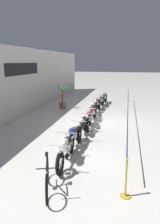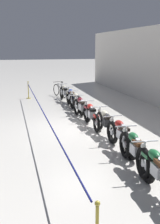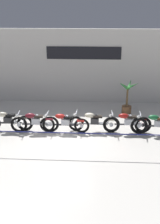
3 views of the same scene
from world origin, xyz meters
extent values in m
plane|color=silver|center=(0.00, 0.00, 0.00)|extent=(120.00, 120.00, 0.00)
cube|color=silver|center=(0.00, 5.12, 2.10)|extent=(28.00, 0.25, 4.20)
cube|color=black|center=(0.62, 4.98, 2.89)|extent=(4.20, 0.04, 0.70)
torus|color=black|center=(-1.83, 0.63, 0.37)|extent=(0.74, 0.16, 0.73)
cylinder|color=silver|center=(-1.83, 0.63, 0.37)|extent=(0.17, 0.09, 0.17)
cube|color=#2D2D30|center=(-2.59, 0.59, 0.53)|extent=(0.37, 0.24, 0.26)
cylinder|color=#2D2D30|center=(-2.63, 0.59, 0.73)|extent=(0.18, 0.12, 0.24)
cylinder|color=#2D2D30|center=(-2.55, 0.60, 0.73)|extent=(0.18, 0.12, 0.24)
cylinder|color=silver|center=(-2.30, 0.75, 0.39)|extent=(0.70, 0.10, 0.07)
cube|color=black|center=(-2.64, 0.59, 0.39)|extent=(1.30, 0.12, 0.06)
ellipsoid|color=beige|center=(-2.82, 0.58, 0.79)|extent=(0.47, 0.24, 0.22)
cube|color=black|center=(-2.46, 0.60, 0.75)|extent=(0.41, 0.22, 0.09)
cube|color=beige|center=(-1.88, 0.63, 0.62)|extent=(0.33, 0.17, 0.08)
torus|color=black|center=(-2.06, 0.45, 0.37)|extent=(0.75, 0.17, 0.75)
torus|color=black|center=(-0.65, 0.57, 0.37)|extent=(0.75, 0.17, 0.75)
cylinder|color=silver|center=(-2.06, 0.45, 0.37)|extent=(0.18, 0.09, 0.18)
cylinder|color=silver|center=(-0.65, 0.57, 0.37)|extent=(0.18, 0.09, 0.18)
cylinder|color=silver|center=(-2.15, 0.45, 0.66)|extent=(0.31, 0.08, 0.59)
cube|color=silver|center=(-1.31, 0.51, 0.53)|extent=(0.38, 0.25, 0.26)
cylinder|color=silver|center=(-1.35, 0.51, 0.73)|extent=(0.19, 0.12, 0.24)
cylinder|color=silver|center=(-1.27, 0.52, 0.73)|extent=(0.19, 0.12, 0.24)
cylinder|color=silver|center=(-1.02, 0.68, 0.39)|extent=(0.70, 0.12, 0.07)
cube|color=#47474C|center=(-1.36, 0.51, 0.39)|extent=(1.13, 0.15, 0.06)
ellipsoid|color=maroon|center=(-1.54, 0.50, 0.79)|extent=(0.48, 0.26, 0.22)
cube|color=black|center=(-1.18, 0.52, 0.75)|extent=(0.41, 0.23, 0.09)
cube|color=maroon|center=(-0.70, 0.56, 0.64)|extent=(0.33, 0.18, 0.08)
cylinder|color=silver|center=(-2.04, 0.46, 0.92)|extent=(0.08, 0.62, 0.04)
sphere|color=silver|center=(-2.12, 0.45, 0.78)|extent=(0.14, 0.14, 0.14)
torus|color=black|center=(-0.81, 0.58, 0.35)|extent=(0.69, 0.12, 0.69)
torus|color=black|center=(0.74, 0.54, 0.35)|extent=(0.69, 0.12, 0.69)
cylinder|color=silver|center=(-0.81, 0.58, 0.35)|extent=(0.17, 0.08, 0.16)
cylinder|color=silver|center=(0.74, 0.54, 0.35)|extent=(0.17, 0.08, 0.16)
cylinder|color=silver|center=(-0.90, 0.58, 0.63)|extent=(0.30, 0.06, 0.59)
cube|color=silver|center=(0.02, 0.56, 0.51)|extent=(0.37, 0.23, 0.26)
cylinder|color=silver|center=(-0.02, 0.56, 0.71)|extent=(0.18, 0.11, 0.24)
cylinder|color=silver|center=(0.06, 0.56, 0.71)|extent=(0.18, 0.11, 0.24)
cylinder|color=silver|center=(0.32, 0.69, 0.37)|extent=(0.70, 0.09, 0.07)
cube|color=black|center=(-0.03, 0.56, 0.37)|extent=(1.24, 0.09, 0.06)
ellipsoid|color=#B21E19|center=(-0.21, 0.56, 0.77)|extent=(0.47, 0.23, 0.22)
cube|color=black|center=(0.15, 0.56, 0.73)|extent=(0.41, 0.21, 0.09)
cube|color=#B21E19|center=(0.69, 0.54, 0.60)|extent=(0.32, 0.17, 0.08)
cylinder|color=silver|center=(-0.79, 0.58, 0.90)|extent=(0.05, 0.62, 0.04)
sphere|color=silver|center=(-0.87, 0.58, 0.76)|extent=(0.14, 0.14, 0.14)
torus|color=black|center=(0.47, 0.75, 0.35)|extent=(0.71, 0.13, 0.70)
torus|color=black|center=(2.06, 0.71, 0.35)|extent=(0.71, 0.13, 0.70)
cylinder|color=silver|center=(0.47, 0.75, 0.35)|extent=(0.17, 0.08, 0.17)
cylinder|color=silver|center=(2.06, 0.71, 0.35)|extent=(0.17, 0.08, 0.17)
cylinder|color=silver|center=(0.38, 0.76, 0.64)|extent=(0.30, 0.06, 0.59)
cube|color=#2D2D30|center=(1.32, 0.73, 0.51)|extent=(0.37, 0.23, 0.26)
cylinder|color=#2D2D30|center=(1.28, 0.73, 0.71)|extent=(0.18, 0.12, 0.24)
cylinder|color=#2D2D30|center=(1.36, 0.73, 0.71)|extent=(0.18, 0.12, 0.24)
cylinder|color=silver|center=(1.62, 0.86, 0.37)|extent=(0.70, 0.09, 0.07)
cube|color=#ADAFB5|center=(1.27, 0.73, 0.37)|extent=(1.27, 0.10, 0.06)
ellipsoid|color=beige|center=(1.09, 0.73, 0.77)|extent=(0.47, 0.23, 0.22)
cube|color=black|center=(1.45, 0.72, 0.73)|extent=(0.41, 0.21, 0.09)
cube|color=beige|center=(2.01, 0.71, 0.61)|extent=(0.32, 0.17, 0.08)
cylinder|color=silver|center=(0.49, 0.75, 0.90)|extent=(0.05, 0.62, 0.04)
sphere|color=silver|center=(0.41, 0.75, 0.76)|extent=(0.14, 0.14, 0.14)
torus|color=black|center=(2.06, 0.67, 0.38)|extent=(0.76, 0.16, 0.76)
torus|color=black|center=(3.47, 0.71, 0.38)|extent=(0.76, 0.16, 0.76)
cylinder|color=silver|center=(2.06, 0.67, 0.38)|extent=(0.18, 0.09, 0.17)
cylinder|color=silver|center=(3.47, 0.71, 0.38)|extent=(0.18, 0.09, 0.17)
cylinder|color=silver|center=(1.97, 0.66, 0.66)|extent=(0.31, 0.07, 0.59)
cube|color=silver|center=(2.81, 0.69, 0.54)|extent=(0.37, 0.23, 0.26)
cylinder|color=silver|center=(2.77, 0.69, 0.74)|extent=(0.18, 0.12, 0.24)
cylinder|color=silver|center=(2.85, 0.69, 0.74)|extent=(0.18, 0.12, 0.24)
cylinder|color=silver|center=(3.11, 0.84, 0.40)|extent=(0.70, 0.09, 0.07)
cube|color=#47474C|center=(2.76, 0.69, 0.40)|extent=(1.12, 0.10, 0.06)
ellipsoid|color=#B21E19|center=(2.58, 0.68, 0.80)|extent=(0.47, 0.24, 0.22)
cube|color=black|center=(2.94, 0.69, 0.76)|extent=(0.41, 0.21, 0.09)
cube|color=#B21E19|center=(3.42, 0.71, 0.64)|extent=(0.33, 0.17, 0.08)
cylinder|color=silver|center=(2.08, 0.67, 0.93)|extent=(0.06, 0.62, 0.04)
sphere|color=silver|center=(2.00, 0.66, 0.79)|extent=(0.14, 0.14, 0.14)
torus|color=black|center=(3.28, 0.60, 0.39)|extent=(0.78, 0.18, 0.77)
cylinder|color=silver|center=(3.28, 0.60, 0.39)|extent=(0.18, 0.09, 0.18)
cylinder|color=silver|center=(3.19, 0.60, 0.67)|extent=(0.31, 0.08, 0.59)
cube|color=silver|center=(4.10, 0.55, 0.55)|extent=(0.37, 0.24, 0.26)
cylinder|color=silver|center=(4.06, 0.55, 0.75)|extent=(0.19, 0.12, 0.24)
cylinder|color=silver|center=(4.14, 0.54, 0.75)|extent=(0.19, 0.12, 0.24)
cube|color=black|center=(4.05, 0.55, 0.41)|extent=(1.24, 0.14, 0.06)
ellipsoid|color=#1E6B38|center=(3.87, 0.56, 0.81)|extent=(0.47, 0.25, 0.22)
cylinder|color=silver|center=(3.30, 0.60, 0.94)|extent=(0.08, 0.62, 0.04)
sphere|color=silver|center=(3.22, 0.60, 0.80)|extent=(0.14, 0.14, 0.14)
cylinder|color=brown|center=(2.99, 3.21, 0.20)|extent=(0.51, 0.51, 0.39)
cylinder|color=brown|center=(2.99, 3.21, 0.89)|extent=(0.10, 0.10, 0.99)
cone|color=#337F38|center=(3.24, 3.18, 1.52)|extent=(0.66, 0.25, 0.46)
cone|color=#337F38|center=(3.11, 3.45, 1.54)|extent=(0.40, 0.65, 0.56)
cone|color=#337F38|center=(2.79, 3.32, 1.46)|extent=(0.55, 0.44, 0.38)
cone|color=#337F38|center=(2.78, 3.09, 1.54)|extent=(0.59, 0.46, 0.53)
cone|color=#337F38|center=(3.07, 2.93, 1.49)|extent=(0.29, 0.71, 0.44)
cylinder|color=navy|center=(0.04, -1.42, 0.88)|extent=(13.39, 0.04, 0.04)
camera|label=1|loc=(-11.96, -1.35, 3.34)|focal=35.00mm
camera|label=2|loc=(10.29, -2.48, 3.10)|focal=45.00mm
camera|label=3|loc=(1.32, -10.92, 5.26)|focal=45.00mm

